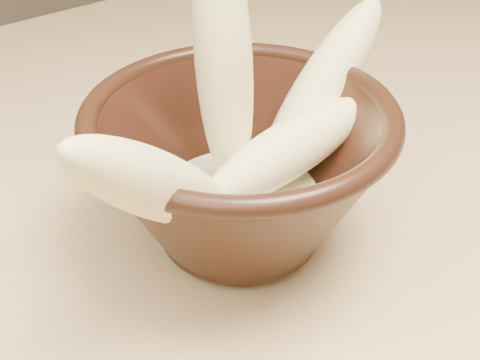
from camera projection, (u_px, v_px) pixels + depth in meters
name	position (u px, v px, depth m)	size (l,w,h in m)	color
table	(146.00, 244.00, 0.63)	(1.20, 0.80, 0.75)	tan
bowl	(240.00, 168.00, 0.47)	(0.22, 0.22, 0.12)	black
milk_puddle	(240.00, 201.00, 0.49)	(0.12, 0.12, 0.02)	#F2EBC2
banana_upright	(223.00, 59.00, 0.45)	(0.04, 0.04, 0.19)	#F2D78F
banana_left	(161.00, 187.00, 0.38)	(0.04, 0.04, 0.18)	#F2D78F
banana_right	(321.00, 89.00, 0.50)	(0.04, 0.04, 0.17)	#F2D78F
banana_across	(288.00, 150.00, 0.47)	(0.04, 0.04, 0.14)	#F2D78F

